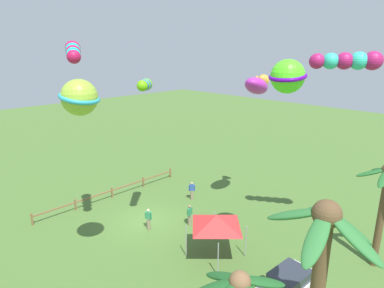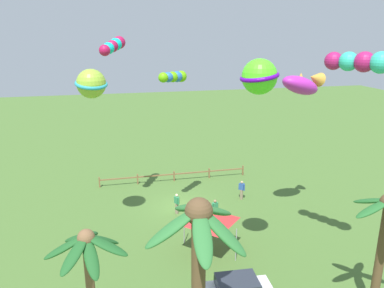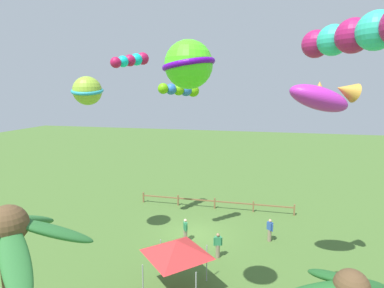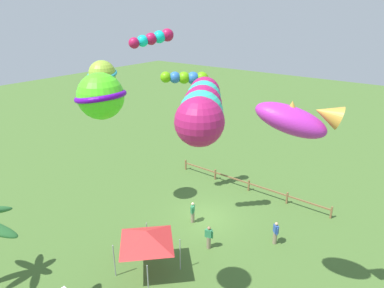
{
  "view_description": "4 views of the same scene",
  "coord_description": "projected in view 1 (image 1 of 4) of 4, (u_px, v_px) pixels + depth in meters",
  "views": [
    {
      "loc": [
        13.12,
        18.18,
        12.42
      ],
      "look_at": [
        0.2,
        5.06,
        7.14
      ],
      "focal_mm": 31.0,
      "sensor_mm": 36.0,
      "label": 1
    },
    {
      "loc": [
        5.12,
        26.26,
        13.07
      ],
      "look_at": [
        0.25,
        5.03,
        6.64
      ],
      "focal_mm": 35.11,
      "sensor_mm": 36.0,
      "label": 2
    },
    {
      "loc": [
        -4.67,
        20.44,
        10.22
      ],
      "look_at": [
        -1.09,
        5.57,
        7.62
      ],
      "focal_mm": 29.27,
      "sensor_mm": 36.0,
      "label": 3
    },
    {
      "loc": [
        -11.75,
        17.08,
        13.95
      ],
      "look_at": [
        -1.71,
        3.9,
        7.42
      ],
      "focal_mm": 31.53,
      "sensor_mm": 36.0,
      "label": 4
    }
  ],
  "objects": [
    {
      "name": "ground_plane",
      "position": [
        146.0,
        222.0,
        24.72
      ],
      "size": [
        120.0,
        120.0,
        0.0
      ],
      "primitive_type": "plane",
      "color": "#476B2D"
    },
    {
      "name": "palm_tree_0",
      "position": [
        323.0,
        248.0,
        12.41
      ],
      "size": [
        4.18,
        4.55,
        7.2
      ],
      "color": "brown",
      "rests_on": "ground"
    },
    {
      "name": "rail_fence",
      "position": [
        112.0,
        191.0,
        28.64
      ],
      "size": [
        13.49,
        0.12,
        0.95
      ],
      "color": "brown",
      "rests_on": "ground"
    },
    {
      "name": "parked_car_0",
      "position": [
        288.0,
        285.0,
        17.0
      ],
      "size": [
        3.99,
        1.92,
        1.51
      ],
      "color": "silver",
      "rests_on": "ground"
    },
    {
      "name": "spectator_0",
      "position": [
        192.0,
        191.0,
        28.23
      ],
      "size": [
        0.43,
        0.43,
        1.59
      ],
      "color": "gray",
      "rests_on": "ground"
    },
    {
      "name": "spectator_1",
      "position": [
        190.0,
        215.0,
        24.09
      ],
      "size": [
        0.53,
        0.33,
        1.59
      ],
      "color": "gray",
      "rests_on": "ground"
    },
    {
      "name": "spectator_2",
      "position": [
        148.0,
        219.0,
        23.52
      ],
      "size": [
        0.37,
        0.51,
        1.59
      ],
      "color": "gray",
      "rests_on": "ground"
    },
    {
      "name": "festival_tent",
      "position": [
        216.0,
        221.0,
        19.97
      ],
      "size": [
        2.86,
        2.86,
        2.85
      ],
      "color": "#9E9EA3",
      "rests_on": "ground"
    },
    {
      "name": "kite_ball_0",
      "position": [
        288.0,
        76.0,
        16.38
      ],
      "size": [
        1.99,
        1.98,
        1.69
      ],
      "color": "#52EF22"
    },
    {
      "name": "kite_tube_1",
      "position": [
        145.0,
        85.0,
        20.52
      ],
      "size": [
        2.2,
        2.29,
        0.85
      ],
      "color": "#67BE0F"
    },
    {
      "name": "kite_ball_2",
      "position": [
        79.0,
        97.0,
        15.61
      ],
      "size": [
        2.45,
        2.45,
        1.73
      ],
      "color": "#97C237"
    },
    {
      "name": "kite_fish_3",
      "position": [
        257.0,
        85.0,
        23.94
      ],
      "size": [
        3.74,
        2.47,
        1.91
      ],
      "color": "#BE29B3"
    },
    {
      "name": "kite_tube_4",
      "position": [
        348.0,
        61.0,
        19.04
      ],
      "size": [
        2.64,
        3.51,
        1.08
      ],
      "color": "#B31A5F"
    },
    {
      "name": "kite_tube_5",
      "position": [
        73.0,
        52.0,
        18.28
      ],
      "size": [
        1.8,
        2.93,
        1.22
      ],
      "color": "#BB1549"
    }
  ]
}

